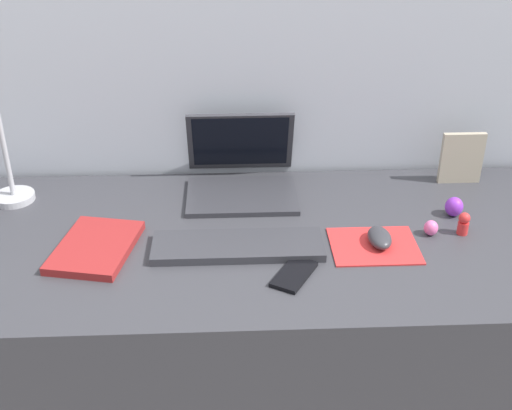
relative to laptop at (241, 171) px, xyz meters
name	(u,v)px	position (x,y,z in m)	size (l,w,h in m)	color
back_wall	(257,177)	(0.05, 0.14, -0.09)	(2.82, 0.05, 1.41)	#B2B7C1
desk	(263,350)	(0.05, -0.26, -0.42)	(1.62, 0.71, 0.74)	#38383D
laptop	(241,171)	(0.00, 0.00, 0.00)	(0.30, 0.28, 0.20)	#333338
keyboard	(238,246)	(-0.02, -0.32, -0.04)	(0.41, 0.13, 0.02)	#333338
mousepad	(374,246)	(0.31, -0.32, -0.05)	(0.21, 0.17, 0.00)	red
mouse	(380,238)	(0.33, -0.31, -0.03)	(0.06, 0.10, 0.03)	#333338
cell_phone	(294,274)	(0.11, -0.43, -0.05)	(0.06, 0.13, 0.01)	black
desk_lamp	(1,152)	(-0.62, -0.07, 0.11)	(0.11, 0.16, 0.34)	#B7B7BC
notebook_pad	(96,247)	(-0.36, -0.31, -0.04)	(0.17, 0.24, 0.02)	maroon
picture_frame	(462,158)	(0.62, 0.01, 0.02)	(0.12, 0.02, 0.15)	#B2A58C
toy_figurine_red	(464,223)	(0.54, -0.27, -0.02)	(0.03, 0.03, 0.06)	red
toy_figurine_pink	(431,228)	(0.46, -0.27, -0.03)	(0.04, 0.04, 0.04)	pink
toy_figurine_purple	(454,207)	(0.55, -0.18, -0.03)	(0.05, 0.05, 0.05)	purple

